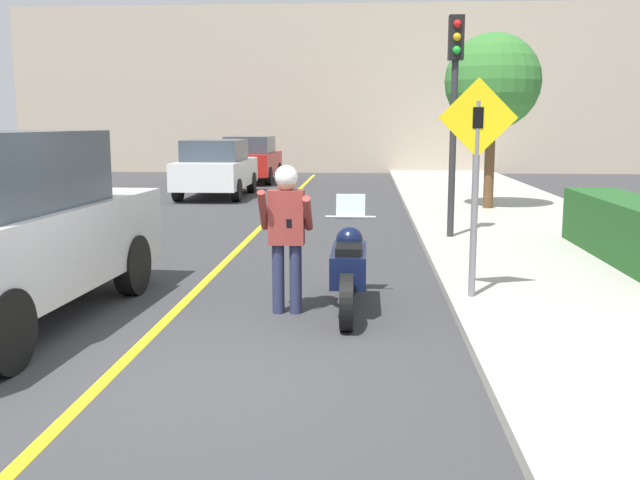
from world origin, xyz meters
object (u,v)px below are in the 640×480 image
(motorcycle, at_px, (349,267))
(street_tree, at_px, (492,82))
(person_biker, at_px, (286,224))
(traffic_light, at_px, (455,85))
(crossing_sign, at_px, (476,167))
(parked_car_red, at_px, (251,159))
(parked_car_white, at_px, (216,168))

(motorcycle, bearing_deg, street_tree, 71.32)
(person_biker, relative_size, traffic_light, 0.44)
(crossing_sign, height_order, parked_car_red, crossing_sign)
(motorcycle, bearing_deg, parked_car_red, 102.78)
(traffic_light, height_order, parked_car_red, traffic_light)
(motorcycle, distance_m, street_tree, 10.18)
(motorcycle, height_order, person_biker, person_biker)
(motorcycle, bearing_deg, crossing_sign, 8.64)
(motorcycle, xyz_separation_m, traffic_light, (1.73, 4.78, 2.31))
(parked_car_red, bearing_deg, parked_car_white, -91.77)
(street_tree, bearing_deg, crossing_sign, -100.52)
(crossing_sign, height_order, parked_car_white, crossing_sign)
(person_biker, height_order, traffic_light, traffic_light)
(traffic_light, bearing_deg, parked_car_red, 113.76)
(crossing_sign, bearing_deg, street_tree, 79.48)
(motorcycle, relative_size, traffic_light, 0.61)
(person_biker, xyz_separation_m, traffic_light, (2.43, 5.02, 1.78))
(crossing_sign, bearing_deg, traffic_light, 86.65)
(person_biker, bearing_deg, parked_car_white, 105.34)
(crossing_sign, bearing_deg, motorcycle, -171.36)
(person_biker, relative_size, street_tree, 0.41)
(motorcycle, distance_m, parked_car_white, 13.33)
(parked_car_white, distance_m, parked_car_red, 5.31)
(motorcycle, xyz_separation_m, person_biker, (-0.70, -0.24, 0.54))
(person_biker, height_order, parked_car_white, person_biker)
(street_tree, bearing_deg, parked_car_white, 155.83)
(street_tree, height_order, parked_car_red, street_tree)
(crossing_sign, xyz_separation_m, street_tree, (1.69, 9.10, 1.46))
(crossing_sign, relative_size, parked_car_white, 0.61)
(street_tree, distance_m, parked_car_red, 11.47)
(crossing_sign, relative_size, traffic_light, 0.66)
(person_biker, bearing_deg, motorcycle, 18.80)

